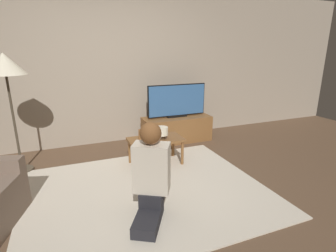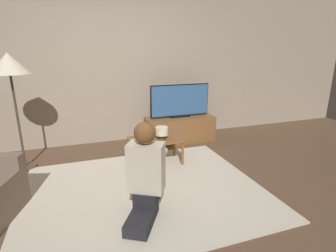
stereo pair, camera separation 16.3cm
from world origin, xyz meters
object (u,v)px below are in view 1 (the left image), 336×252
Objects in this scene: tv at (177,101)px; coffee_table at (156,142)px; floor_lamp at (5,69)px; table_lamp at (162,132)px; person_kneeling at (151,171)px.

coffee_table is (-0.68, -0.82, -0.39)m from tv.
floor_lamp is at bearing 164.87° from coffee_table.
tv reaches higher than table_lamp.
coffee_table is at bearing -81.21° from person_kneeling.
person_kneeling is at bearing -111.24° from coffee_table.
person_kneeling is (1.32, -1.59, -0.88)m from floor_lamp.
coffee_table is 2.08m from floor_lamp.
coffee_table is 1.21m from person_kneeling.
floor_lamp reaches higher than coffee_table.
table_lamp is at bearing -34.72° from coffee_table.
tv is 1.09m from table_lamp.
table_lamp is at bearing -16.00° from floor_lamp.
tv is 1.14m from coffee_table.
coffee_table is 0.49× the size of floor_lamp.
coffee_table is 0.18m from table_lamp.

